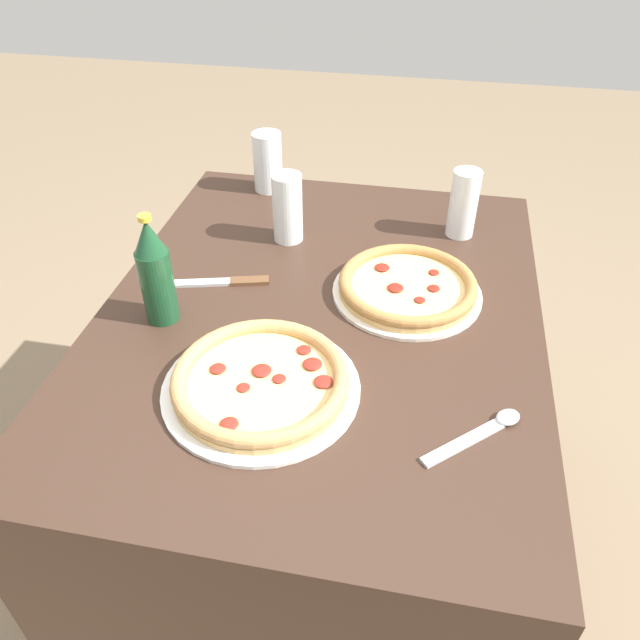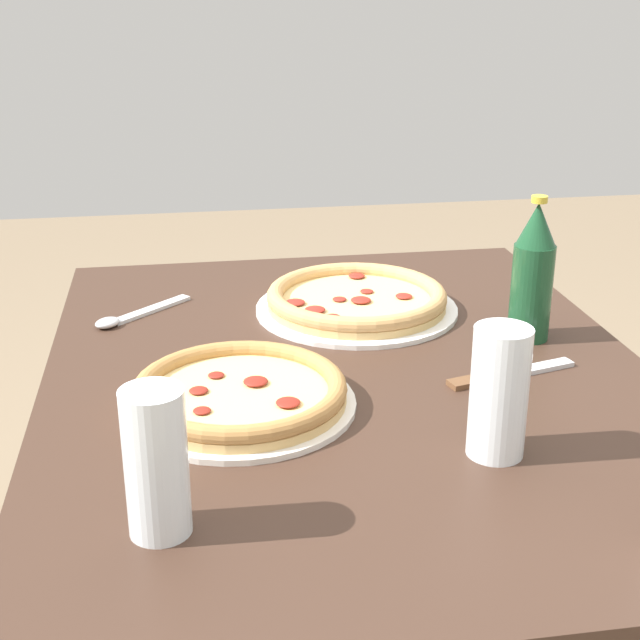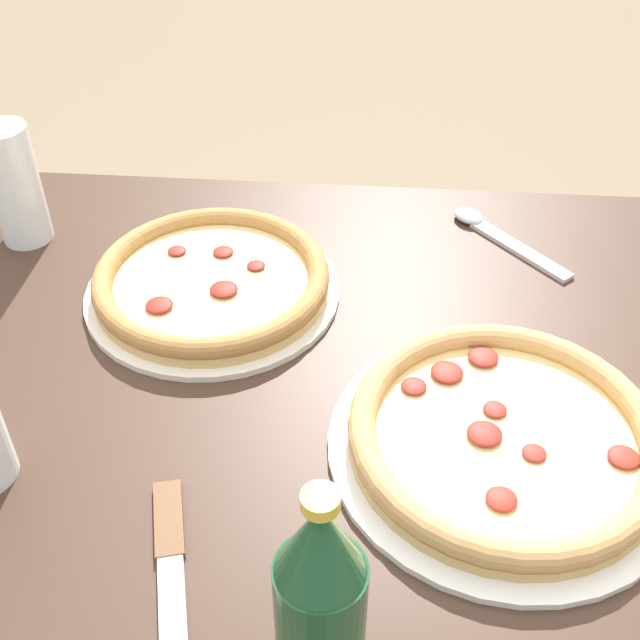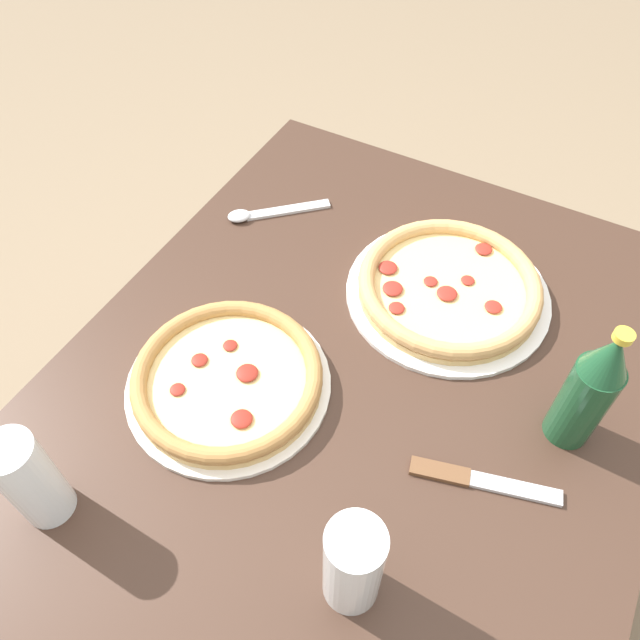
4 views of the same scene
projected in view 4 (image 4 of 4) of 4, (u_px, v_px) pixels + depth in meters
ground_plane at (339, 559)px, 1.53m from camera, size 8.00×8.00×0.00m
table at (344, 495)px, 1.23m from camera, size 1.12×0.87×0.77m
pizza_veggie at (449, 288)px, 1.03m from camera, size 0.34×0.34×0.04m
pizza_pepperoni at (228, 379)px, 0.92m from camera, size 0.31×0.31×0.04m
glass_red_wine at (32, 482)px, 0.76m from camera, size 0.06×0.06×0.16m
glass_lemonade at (353, 567)px, 0.70m from camera, size 0.07×0.07×0.16m
beer_bottle at (590, 390)px, 0.80m from camera, size 0.06×0.06×0.23m
knife at (477, 480)px, 0.83m from camera, size 0.07×0.20×0.01m
spoon at (263, 213)px, 1.16m from camera, size 0.15×0.16×0.02m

